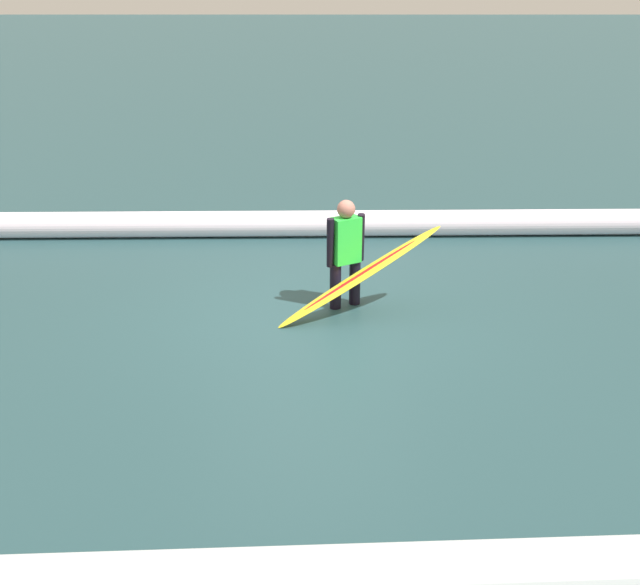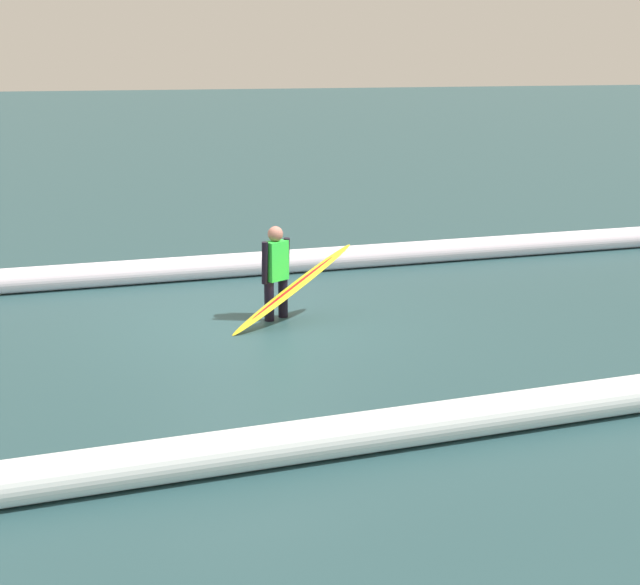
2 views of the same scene
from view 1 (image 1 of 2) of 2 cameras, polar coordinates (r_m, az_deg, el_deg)
name	(u,v)px [view 1 (image 1 of 2)]	position (r m, az deg, el deg)	size (l,w,h in m)	color
ground_plane	(311,311)	(9.38, -0.66, -1.40)	(190.53, 190.53, 0.00)	#26464B
surfer	(346,249)	(9.28, 1.93, 3.30)	(0.46, 0.36, 1.36)	black
surfboard	(360,276)	(9.08, 3.04, 1.23)	(2.06, 0.99, 1.06)	yellow
wave_crest_foreground	(328,223)	(12.15, 0.61, 5.18)	(0.41, 0.41, 24.44)	white
wave_crest_midground	(390,575)	(5.26, 5.26, -20.28)	(0.40, 0.40, 22.09)	silver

